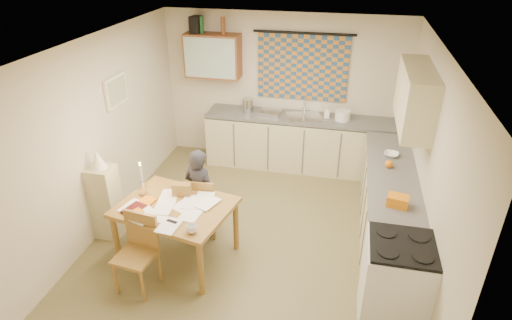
% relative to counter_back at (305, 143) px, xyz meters
% --- Properties ---
extents(floor, '(4.00, 4.50, 0.02)m').
position_rel_counter_back_xyz_m(floor, '(-0.44, -1.95, -0.46)').
color(floor, brown).
rests_on(floor, ground).
extents(ceiling, '(4.00, 4.50, 0.02)m').
position_rel_counter_back_xyz_m(ceiling, '(-0.44, -1.95, 2.06)').
color(ceiling, white).
rests_on(ceiling, floor).
extents(wall_back, '(4.00, 0.02, 2.50)m').
position_rel_counter_back_xyz_m(wall_back, '(-0.44, 0.31, 0.80)').
color(wall_back, beige).
rests_on(wall_back, floor).
extents(wall_front, '(4.00, 0.02, 2.50)m').
position_rel_counter_back_xyz_m(wall_front, '(-0.44, -4.21, 0.80)').
color(wall_front, beige).
rests_on(wall_front, floor).
extents(wall_left, '(0.02, 4.50, 2.50)m').
position_rel_counter_back_xyz_m(wall_left, '(-2.45, -1.95, 0.80)').
color(wall_left, beige).
rests_on(wall_left, floor).
extents(wall_right, '(0.02, 4.50, 2.50)m').
position_rel_counter_back_xyz_m(wall_right, '(1.57, -1.95, 0.80)').
color(wall_right, beige).
rests_on(wall_right, floor).
extents(window_blind, '(1.45, 0.03, 1.05)m').
position_rel_counter_back_xyz_m(window_blind, '(-0.14, 0.27, 1.20)').
color(window_blind, navy).
rests_on(window_blind, wall_back).
extents(curtain_rod, '(1.60, 0.04, 0.04)m').
position_rel_counter_back_xyz_m(curtain_rod, '(-0.14, 0.25, 1.75)').
color(curtain_rod, black).
rests_on(curtain_rod, wall_back).
extents(wall_cabinet, '(0.90, 0.34, 0.70)m').
position_rel_counter_back_xyz_m(wall_cabinet, '(-1.59, 0.13, 1.35)').
color(wall_cabinet, brown).
rests_on(wall_cabinet, wall_back).
extents(wall_cabinet_glass, '(0.84, 0.02, 0.64)m').
position_rel_counter_back_xyz_m(wall_cabinet_glass, '(-1.59, -0.04, 1.35)').
color(wall_cabinet_glass, '#99B2A5').
rests_on(wall_cabinet_glass, wall_back).
extents(upper_cabinet_right, '(0.34, 1.30, 0.70)m').
position_rel_counter_back_xyz_m(upper_cabinet_right, '(1.39, -1.40, 1.40)').
color(upper_cabinet_right, tan).
rests_on(upper_cabinet_right, wall_right).
extents(framed_print, '(0.04, 0.50, 0.40)m').
position_rel_counter_back_xyz_m(framed_print, '(-2.41, -1.55, 1.25)').
color(framed_print, '#EEE5C9').
rests_on(framed_print, wall_left).
extents(print_canvas, '(0.01, 0.42, 0.32)m').
position_rel_counter_back_xyz_m(print_canvas, '(-2.39, -1.55, 1.25)').
color(print_canvas, beige).
rests_on(print_canvas, wall_left).
extents(counter_back, '(3.30, 0.62, 0.92)m').
position_rel_counter_back_xyz_m(counter_back, '(0.00, 0.00, 0.00)').
color(counter_back, tan).
rests_on(counter_back, floor).
extents(counter_right, '(0.62, 2.95, 0.92)m').
position_rel_counter_back_xyz_m(counter_right, '(1.26, -1.84, -0.00)').
color(counter_right, tan).
rests_on(counter_right, floor).
extents(stove, '(0.64, 0.64, 0.99)m').
position_rel_counter_back_xyz_m(stove, '(1.26, -3.11, 0.04)').
color(stove, white).
rests_on(stove, floor).
extents(sink, '(0.66, 0.59, 0.10)m').
position_rel_counter_back_xyz_m(sink, '(-0.04, -0.00, 0.43)').
color(sink, silver).
rests_on(sink, counter_back).
extents(tap, '(0.04, 0.04, 0.28)m').
position_rel_counter_back_xyz_m(tap, '(-0.07, 0.18, 0.61)').
color(tap, silver).
rests_on(tap, counter_back).
extents(dish_rack, '(0.38, 0.33, 0.06)m').
position_rel_counter_back_xyz_m(dish_rack, '(-0.60, 0.00, 0.50)').
color(dish_rack, silver).
rests_on(dish_rack, counter_back).
extents(kettle, '(0.21, 0.21, 0.24)m').
position_rel_counter_back_xyz_m(kettle, '(-0.98, 0.00, 0.59)').
color(kettle, silver).
rests_on(kettle, counter_back).
extents(mixing_bowl, '(0.29, 0.29, 0.16)m').
position_rel_counter_back_xyz_m(mixing_bowl, '(0.56, 0.00, 0.55)').
color(mixing_bowl, white).
rests_on(mixing_bowl, counter_back).
extents(soap_bottle, '(0.09, 0.09, 0.19)m').
position_rel_counter_back_xyz_m(soap_bottle, '(0.31, 0.05, 0.56)').
color(soap_bottle, white).
rests_on(soap_bottle, counter_back).
extents(bowl, '(0.29, 0.29, 0.05)m').
position_rel_counter_back_xyz_m(bowl, '(1.26, -1.13, 0.49)').
color(bowl, white).
rests_on(bowl, counter_right).
extents(orange_bag, '(0.25, 0.20, 0.12)m').
position_rel_counter_back_xyz_m(orange_bag, '(1.26, -2.33, 0.53)').
color(orange_bag, orange).
rests_on(orange_bag, counter_right).
extents(fruit_orange, '(0.10, 0.10, 0.10)m').
position_rel_counter_back_xyz_m(fruit_orange, '(1.21, -1.46, 0.52)').
color(fruit_orange, orange).
rests_on(fruit_orange, counter_right).
extents(speaker, '(0.18, 0.22, 0.26)m').
position_rel_counter_back_xyz_m(speaker, '(-1.85, 0.13, 1.83)').
color(speaker, black).
rests_on(speaker, wall_cabinet).
extents(bottle_green, '(0.08, 0.08, 0.26)m').
position_rel_counter_back_xyz_m(bottle_green, '(-1.77, 0.13, 1.83)').
color(bottle_green, '#195926').
rests_on(bottle_green, wall_cabinet).
extents(bottle_brown, '(0.09, 0.09, 0.26)m').
position_rel_counter_back_xyz_m(bottle_brown, '(-1.40, 0.13, 1.83)').
color(bottle_brown, brown).
rests_on(bottle_brown, wall_cabinet).
extents(dining_table, '(1.44, 1.20, 0.75)m').
position_rel_counter_back_xyz_m(dining_table, '(-1.23, -2.63, -0.07)').
color(dining_table, brown).
rests_on(dining_table, floor).
extents(chair_far, '(0.42, 0.42, 0.86)m').
position_rel_counter_back_xyz_m(chair_far, '(-1.08, -2.09, -0.19)').
color(chair_far, brown).
rests_on(chair_far, floor).
extents(chair_near, '(0.45, 0.45, 0.89)m').
position_rel_counter_back_xyz_m(chair_near, '(-1.48, -3.20, -0.18)').
color(chair_near, brown).
rests_on(chair_near, floor).
extents(person, '(0.62, 0.56, 1.25)m').
position_rel_counter_back_xyz_m(person, '(-1.10, -2.13, 0.17)').
color(person, black).
rests_on(person, floor).
extents(shelf_stand, '(0.32, 0.30, 1.01)m').
position_rel_counter_back_xyz_m(shelf_stand, '(-2.28, -2.41, 0.05)').
color(shelf_stand, tan).
rests_on(shelf_stand, floor).
extents(lampshade, '(0.20, 0.20, 0.22)m').
position_rel_counter_back_xyz_m(lampshade, '(-2.28, -2.41, 0.66)').
color(lampshade, '#EEE5C9').
rests_on(lampshade, shelf_stand).
extents(letter_rack, '(0.23, 0.13, 0.16)m').
position_rel_counter_back_xyz_m(letter_rack, '(-1.22, -2.40, 0.38)').
color(letter_rack, brown).
rests_on(letter_rack, dining_table).
extents(mug, '(0.22, 0.22, 0.09)m').
position_rel_counter_back_xyz_m(mug, '(-0.86, -3.07, 0.35)').
color(mug, white).
rests_on(mug, dining_table).
extents(magazine, '(0.34, 0.37, 0.02)m').
position_rel_counter_back_xyz_m(magazine, '(-1.74, -2.79, 0.31)').
color(magazine, maroon).
rests_on(magazine, dining_table).
extents(book, '(0.25, 0.29, 0.02)m').
position_rel_counter_back_xyz_m(book, '(-1.66, -2.64, 0.31)').
color(book, orange).
rests_on(book, dining_table).
extents(orange_box, '(0.14, 0.13, 0.04)m').
position_rel_counter_back_xyz_m(orange_box, '(-1.57, -2.87, 0.32)').
color(orange_box, orange).
rests_on(orange_box, dining_table).
extents(eyeglasses, '(0.14, 0.07, 0.02)m').
position_rel_counter_back_xyz_m(eyeglasses, '(-1.13, -2.95, 0.31)').
color(eyeglasses, black).
rests_on(eyeglasses, dining_table).
extents(candle_holder, '(0.06, 0.06, 0.18)m').
position_rel_counter_back_xyz_m(candle_holder, '(-1.68, -2.50, 0.39)').
color(candle_holder, silver).
rests_on(candle_holder, dining_table).
extents(candle, '(0.03, 0.03, 0.22)m').
position_rel_counter_back_xyz_m(candle, '(-1.68, -2.48, 0.59)').
color(candle, white).
rests_on(candle, dining_table).
extents(candle_flame, '(0.02, 0.02, 0.02)m').
position_rel_counter_back_xyz_m(candle_flame, '(-1.70, -2.46, 0.71)').
color(candle_flame, '#FFCC66').
rests_on(candle_flame, dining_table).
extents(papers, '(1.11, 0.92, 0.02)m').
position_rel_counter_back_xyz_m(papers, '(-1.23, -2.70, 0.31)').
color(papers, white).
rests_on(papers, dining_table).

